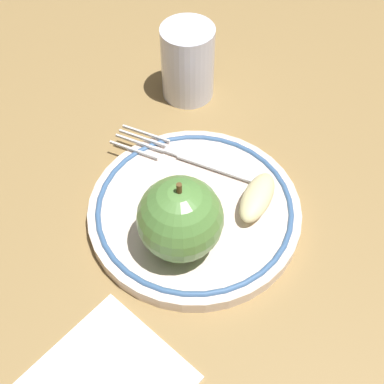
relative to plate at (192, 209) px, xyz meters
name	(u,v)px	position (x,y,z in m)	size (l,w,h in m)	color
ground_plane	(203,207)	(0.00, -0.02, -0.01)	(2.00, 2.00, 0.00)	olive
plate	(192,209)	(0.00, 0.00, 0.00)	(0.22, 0.22, 0.02)	beige
apple_red_whole	(180,219)	(-0.02, 0.04, 0.05)	(0.08, 0.08, 0.09)	#54873E
apple_slice_front	(257,197)	(-0.05, -0.04, 0.02)	(0.07, 0.03, 0.02)	beige
fork	(190,157)	(0.04, -0.05, 0.01)	(0.17, 0.06, 0.00)	silver
drinking_glass	(188,62)	(0.13, -0.14, 0.04)	(0.06, 0.06, 0.09)	silver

